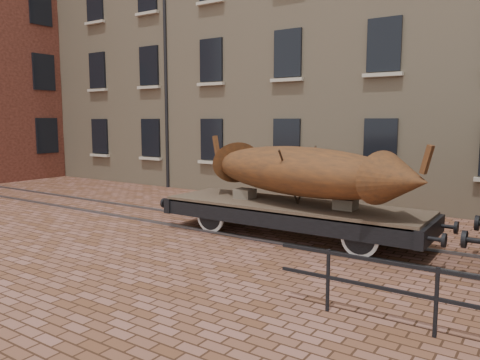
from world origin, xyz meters
The scene contains 5 objects.
ground centered at (0.00, 0.00, 0.00)m, with size 90.00×90.00×0.00m, color brown.
warehouse_cream centered at (3.00, 9.99, 7.00)m, with size 40.00×10.19×14.00m.
rail_track centered at (0.00, 0.00, 0.03)m, with size 30.00×1.52×0.06m.
flatcar_wagon centered at (0.35, 0.00, 0.71)m, with size 7.59×2.06×1.15m.
iron_boat centered at (0.52, 0.00, 1.74)m, with size 6.89×3.46×1.65m.
Camera 1 is at (5.82, -10.42, 2.99)m, focal length 35.00 mm.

